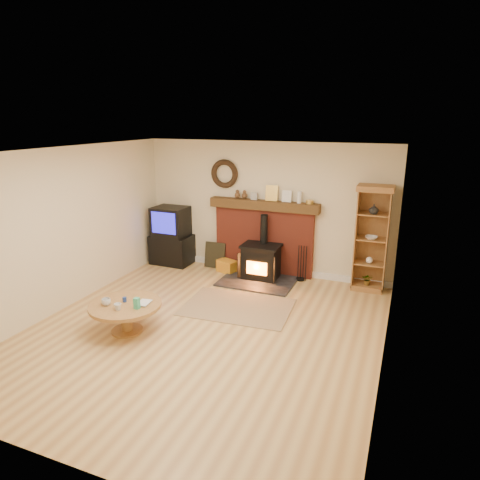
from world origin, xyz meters
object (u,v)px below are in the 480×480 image
at_px(tv_unit, 172,237).
at_px(curio_cabinet, 372,238).
at_px(coffee_table, 125,309).
at_px(wood_stove, 260,263).

xyz_separation_m(tv_unit, curio_cabinet, (4.06, 0.09, 0.37)).
distance_m(tv_unit, coffee_table, 3.08).
bearing_deg(tv_unit, curio_cabinet, 1.21).
bearing_deg(tv_unit, coffee_table, -72.04).
bearing_deg(curio_cabinet, coffee_table, -135.97).
xyz_separation_m(wood_stove, tv_unit, (-2.07, 0.20, 0.26)).
xyz_separation_m(wood_stove, coffee_table, (-1.13, -2.72, 0.03)).
height_order(tv_unit, coffee_table, tv_unit).
bearing_deg(coffee_table, wood_stove, 67.52).
bearing_deg(coffee_table, tv_unit, 107.96).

